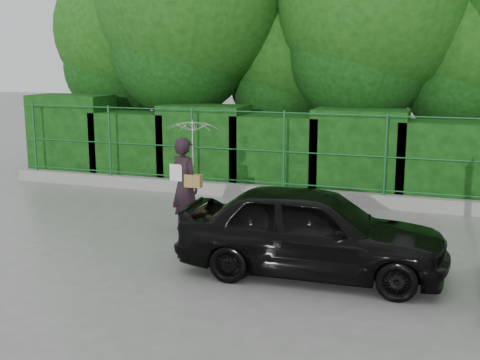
% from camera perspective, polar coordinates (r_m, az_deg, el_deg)
% --- Properties ---
extents(ground, '(80.00, 80.00, 0.00)m').
position_cam_1_polar(ground, '(10.19, -4.76, -7.30)').
color(ground, gray).
extents(kerb, '(14.00, 0.25, 0.30)m').
position_cam_1_polar(kerb, '(14.23, 2.56, -1.20)').
color(kerb, '#9E9E99').
rests_on(kerb, ground).
extents(fence, '(14.13, 0.06, 1.80)m').
position_cam_1_polar(fence, '(13.97, 3.46, 2.93)').
color(fence, '#185829').
rests_on(fence, kerb).
extents(hedge, '(14.20, 1.20, 2.27)m').
position_cam_1_polar(hedge, '(15.08, 2.88, 2.78)').
color(hedge, black).
rests_on(hedge, ground).
extents(trees, '(17.10, 6.15, 8.08)m').
position_cam_1_polar(trees, '(16.83, 9.86, 15.91)').
color(trees, black).
rests_on(trees, ground).
extents(woman, '(1.03, 0.99, 2.15)m').
position_cam_1_polar(woman, '(11.39, -4.83, 1.97)').
color(woman, black).
rests_on(woman, ground).
extents(car, '(4.13, 1.79, 1.39)m').
position_cam_1_polar(car, '(9.27, 6.82, -4.77)').
color(car, black).
rests_on(car, ground).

